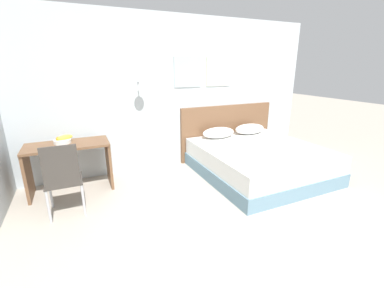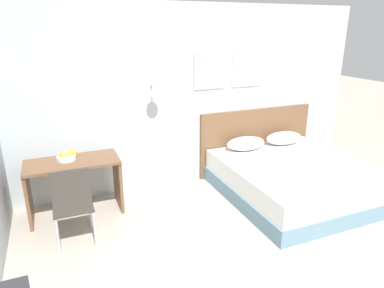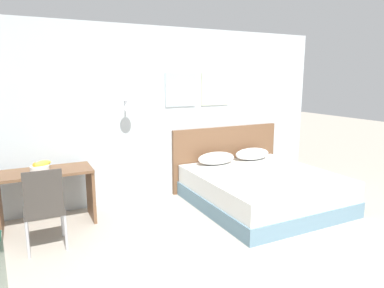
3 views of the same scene
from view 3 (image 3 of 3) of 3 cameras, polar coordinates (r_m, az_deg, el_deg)
name	(u,v)px [view 3 (image 3 of 3)]	position (r m, az deg, el deg)	size (l,w,h in m)	color
wall_back	(160,114)	(5.38, -5.43, 4.98)	(5.83, 0.31, 2.65)	silver
bed	(263,189)	(5.27, 11.70, -7.41)	(1.91, 2.01, 0.50)	#66899E
headboard	(226,157)	(6.00, 5.72, -2.13)	(2.03, 0.06, 1.06)	brown
pillow_left	(216,158)	(5.59, 4.04, -2.37)	(0.64, 0.37, 0.20)	white
pillow_right	(252,154)	(5.97, 9.99, -1.63)	(0.64, 0.37, 0.20)	white
folded_towel_near_foot	(281,176)	(5.00, 14.58, -5.13)	(0.29, 0.34, 0.06)	white
folded_towel_mid_bed	(297,186)	(4.61, 17.09, -6.67)	(0.28, 0.31, 0.06)	white
desk	(46,187)	(4.80, -23.11, -6.68)	(1.14, 0.55, 0.73)	brown
desk_chair	(44,205)	(4.09, -23.42, -9.26)	(0.42, 0.42, 0.94)	#3D3833
fruit_bowl	(40,167)	(4.78, -23.98, -3.45)	(0.27, 0.23, 0.12)	silver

